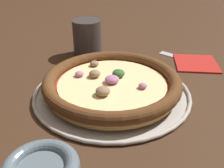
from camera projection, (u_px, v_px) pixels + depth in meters
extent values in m
plane|color=#3D2616|center=(112.00, 94.00, 0.57)|extent=(3.00, 3.00, 0.00)
cylinder|color=#B7B2A8|center=(112.00, 93.00, 0.57)|extent=(0.33, 0.33, 0.01)
torus|color=#B7B2A8|center=(112.00, 92.00, 0.57)|extent=(0.34, 0.34, 0.01)
cylinder|color=tan|center=(112.00, 87.00, 0.56)|extent=(0.27, 0.27, 0.01)
torus|color=#563319|center=(112.00, 81.00, 0.55)|extent=(0.29, 0.29, 0.03)
cylinder|color=#A32D19|center=(112.00, 84.00, 0.56)|extent=(0.24, 0.24, 0.00)
cylinder|color=beige|center=(112.00, 83.00, 0.55)|extent=(0.23, 0.23, 0.00)
ellipsoid|color=#B26B93|center=(143.00, 86.00, 0.53)|extent=(0.02, 0.02, 0.01)
ellipsoid|color=#8E7051|center=(103.00, 91.00, 0.51)|extent=(0.04, 0.04, 0.02)
ellipsoid|color=#B26B93|center=(79.00, 74.00, 0.58)|extent=(0.02, 0.02, 0.01)
ellipsoid|color=#8E7051|center=(95.00, 74.00, 0.57)|extent=(0.03, 0.03, 0.02)
ellipsoid|color=#33602D|center=(94.00, 74.00, 0.58)|extent=(0.02, 0.02, 0.01)
ellipsoid|color=#33602D|center=(120.00, 74.00, 0.57)|extent=(0.04, 0.04, 0.02)
ellipsoid|color=#B26B93|center=(112.00, 79.00, 0.55)|extent=(0.04, 0.04, 0.01)
ellipsoid|color=#8E7051|center=(94.00, 63.00, 0.62)|extent=(0.03, 0.03, 0.01)
torus|color=slate|center=(41.00, 168.00, 0.34)|extent=(0.10, 0.10, 0.02)
cylinder|color=#383333|center=(87.00, 38.00, 0.74)|extent=(0.08, 0.08, 0.10)
cube|color=#B2231E|center=(196.00, 63.00, 0.70)|extent=(0.15, 0.14, 0.01)
cube|color=#B7B7BC|center=(193.00, 61.00, 0.72)|extent=(0.04, 0.12, 0.00)
cube|color=#B7B7BC|center=(167.00, 54.00, 0.76)|extent=(0.03, 0.05, 0.00)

